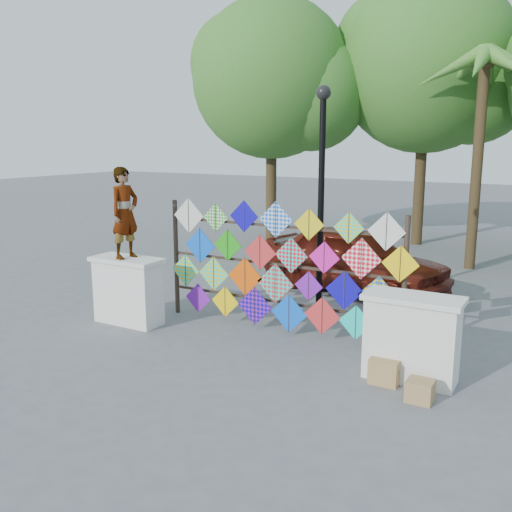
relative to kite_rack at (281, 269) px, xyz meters
name	(u,v)px	position (x,y,z in m)	size (l,w,h in m)	color
ground	(256,344)	(-0.09, -0.73, -1.20)	(80.00, 80.00, 0.00)	slate
parapet_left	(128,290)	(-2.79, -0.93, -0.55)	(1.40, 0.65, 1.28)	white
parapet_right	(412,338)	(2.61, -0.93, -0.55)	(1.40, 0.65, 1.28)	white
kite_rack	(281,269)	(0.00, 0.00, 0.00)	(4.97, 0.24, 2.41)	#32241C
tree_west	(275,79)	(-4.49, 8.30, 4.19)	(5.85, 5.20, 8.01)	#47351E
tree_mid	(430,65)	(0.02, 10.30, 4.58)	(6.30, 5.60, 8.61)	#47351E
palm_tree	(484,80)	(2.11, 7.27, 3.76)	(3.62, 3.62, 5.83)	#47351E
vendor_woman	(125,213)	(-2.78, -0.93, 0.93)	(0.62, 0.41, 1.70)	#99999E
sedan	(354,259)	(0.15, 3.43, -0.44)	(1.79, 4.46, 1.52)	#5E1A10
lamppost	(321,181)	(0.21, 1.27, 1.50)	(0.28, 0.28, 4.46)	black
cardboard_box_near	(385,370)	(2.33, -1.21, -1.01)	(0.42, 0.37, 0.37)	tan
cardboard_box_far	(420,391)	(2.92, -1.56, -1.05)	(0.35, 0.32, 0.30)	tan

